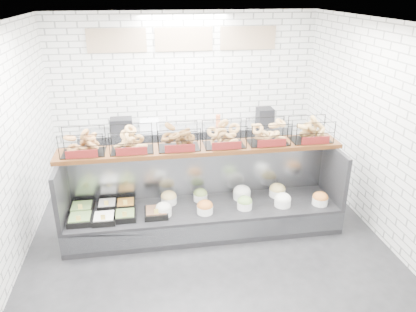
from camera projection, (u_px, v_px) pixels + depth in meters
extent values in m
plane|color=black|center=(207.00, 240.00, 5.86)|extent=(5.50, 5.50, 0.00)
cube|color=white|center=(185.00, 93.00, 7.77)|extent=(5.00, 0.02, 3.00)
cube|color=white|center=(4.00, 156.00, 4.91)|extent=(0.02, 5.50, 3.00)
cube|color=white|center=(384.00, 134.00, 5.63)|extent=(0.02, 5.50, 3.00)
cube|color=white|center=(207.00, 23.00, 4.69)|extent=(5.00, 5.50, 0.02)
cube|color=#C7AA8A|center=(117.00, 40.00, 7.18)|extent=(1.05, 0.03, 0.42)
cube|color=#C7AA8A|center=(184.00, 39.00, 7.36)|extent=(1.05, 0.03, 0.42)
cube|color=#C7AA8A|center=(248.00, 38.00, 7.53)|extent=(1.05, 0.03, 0.42)
cube|color=black|center=(204.00, 218.00, 6.05)|extent=(4.00, 0.90, 0.40)
cube|color=#93969B|center=(209.00, 233.00, 5.65)|extent=(4.00, 0.03, 0.28)
cube|color=#93969B|center=(200.00, 170.00, 6.19)|extent=(4.00, 0.08, 0.80)
cube|color=black|center=(61.00, 192.00, 5.53)|extent=(0.06, 0.90, 0.80)
cube|color=black|center=(333.00, 173.00, 6.10)|extent=(0.06, 0.90, 0.80)
cube|color=black|center=(80.00, 220.00, 5.55)|extent=(0.33, 0.33, 0.08)
cube|color=#688E48|center=(80.00, 217.00, 5.54)|extent=(0.28, 0.28, 0.04)
cube|color=#FBD557|center=(78.00, 218.00, 5.42)|extent=(0.06, 0.01, 0.08)
cube|color=black|center=(82.00, 208.00, 5.83)|extent=(0.32, 0.32, 0.08)
cube|color=#729B4F|center=(82.00, 206.00, 5.82)|extent=(0.27, 0.27, 0.04)
cube|color=#FBD557|center=(80.00, 207.00, 5.69)|extent=(0.06, 0.01, 0.08)
cube|color=black|center=(104.00, 219.00, 5.57)|extent=(0.31, 0.31, 0.08)
cube|color=white|center=(104.00, 217.00, 5.56)|extent=(0.26, 0.26, 0.04)
cube|color=#FBD557|center=(103.00, 217.00, 5.44)|extent=(0.06, 0.01, 0.08)
cube|color=black|center=(107.00, 205.00, 5.92)|extent=(0.27, 0.27, 0.08)
cube|color=silver|center=(107.00, 203.00, 5.90)|extent=(0.23, 0.23, 0.04)
cube|color=#FBD557|center=(106.00, 203.00, 5.79)|extent=(0.06, 0.01, 0.08)
cube|color=black|center=(125.00, 216.00, 5.64)|extent=(0.29, 0.29, 0.08)
cube|color=olive|center=(125.00, 214.00, 5.63)|extent=(0.25, 0.25, 0.04)
cube|color=#FBD557|center=(125.00, 214.00, 5.51)|extent=(0.06, 0.01, 0.08)
cube|color=black|center=(126.00, 205.00, 5.93)|extent=(0.27, 0.27, 0.08)
cube|color=#C37E29|center=(126.00, 203.00, 5.92)|extent=(0.23, 0.23, 0.04)
cube|color=#FBD557|center=(125.00, 202.00, 5.81)|extent=(0.06, 0.01, 0.08)
cube|color=black|center=(156.00, 213.00, 5.72)|extent=(0.33, 0.33, 0.08)
cube|color=brown|center=(156.00, 211.00, 5.70)|extent=(0.28, 0.28, 0.04)
cube|color=#FBD557|center=(156.00, 212.00, 5.58)|extent=(0.06, 0.01, 0.08)
cylinder|color=white|center=(164.00, 211.00, 5.73)|extent=(0.23, 0.23, 0.11)
ellipsoid|color=silver|center=(164.00, 208.00, 5.70)|extent=(0.22, 0.22, 0.16)
cylinder|color=white|center=(169.00, 200.00, 6.04)|extent=(0.24, 0.24, 0.11)
ellipsoid|color=#DFBF72|center=(169.00, 196.00, 6.01)|extent=(0.23, 0.23, 0.16)
cylinder|color=white|center=(205.00, 209.00, 5.78)|extent=(0.23, 0.23, 0.11)
ellipsoid|color=#BF6928|center=(205.00, 206.00, 5.76)|extent=(0.23, 0.23, 0.16)
cylinder|color=white|center=(200.00, 197.00, 6.12)|extent=(0.21, 0.21, 0.11)
ellipsoid|color=#809C4F|center=(200.00, 193.00, 6.10)|extent=(0.21, 0.21, 0.14)
cylinder|color=white|center=(245.00, 205.00, 5.90)|extent=(0.22, 0.22, 0.11)
ellipsoid|color=#739C4F|center=(245.00, 201.00, 5.88)|extent=(0.22, 0.22, 0.15)
cylinder|color=white|center=(242.00, 195.00, 6.18)|extent=(0.27, 0.27, 0.11)
ellipsoid|color=white|center=(242.00, 191.00, 6.16)|extent=(0.26, 0.26, 0.18)
cylinder|color=white|center=(282.00, 202.00, 5.97)|extent=(0.24, 0.24, 0.11)
ellipsoid|color=white|center=(283.00, 199.00, 5.95)|extent=(0.24, 0.24, 0.17)
cylinder|color=white|center=(277.00, 192.00, 6.25)|extent=(0.25, 0.25, 0.11)
ellipsoid|color=tan|center=(277.00, 189.00, 6.23)|extent=(0.24, 0.24, 0.17)
cylinder|color=white|center=(320.00, 201.00, 6.01)|extent=(0.23, 0.23, 0.11)
ellipsoid|color=orange|center=(320.00, 197.00, 5.99)|extent=(0.23, 0.23, 0.16)
cube|color=#3C1E0C|center=(202.00, 148.00, 5.85)|extent=(4.10, 0.50, 0.06)
cube|color=black|center=(83.00, 142.00, 5.54)|extent=(0.60, 0.38, 0.34)
cube|color=#5B1210|center=(82.00, 154.00, 5.39)|extent=(0.42, 0.02, 0.11)
cube|color=black|center=(131.00, 139.00, 5.63)|extent=(0.60, 0.38, 0.34)
cube|color=#5B1210|center=(132.00, 151.00, 5.49)|extent=(0.42, 0.02, 0.11)
cube|color=black|center=(178.00, 137.00, 5.73)|extent=(0.60, 0.38, 0.34)
cube|color=#5B1210|center=(180.00, 148.00, 5.58)|extent=(0.42, 0.02, 0.11)
cube|color=black|center=(224.00, 134.00, 5.82)|extent=(0.60, 0.38, 0.34)
cube|color=#5B1210|center=(227.00, 146.00, 5.68)|extent=(0.42, 0.02, 0.11)
cube|color=black|center=(268.00, 132.00, 5.92)|extent=(0.60, 0.38, 0.34)
cube|color=#5B1210|center=(272.00, 143.00, 5.77)|extent=(0.42, 0.02, 0.11)
cube|color=black|center=(311.00, 129.00, 6.01)|extent=(0.60, 0.38, 0.34)
cube|color=#5B1210|center=(316.00, 141.00, 5.87)|extent=(0.42, 0.02, 0.11)
cube|color=#93969B|center=(188.00, 150.00, 7.89)|extent=(4.00, 0.60, 0.90)
cube|color=black|center=(121.00, 125.00, 7.51)|extent=(0.40, 0.30, 0.24)
cube|color=silver|center=(149.00, 125.00, 7.60)|extent=(0.35, 0.28, 0.18)
cylinder|color=#DC6837|center=(218.00, 120.00, 7.78)|extent=(0.09, 0.09, 0.22)
cube|color=black|center=(265.00, 116.00, 7.91)|extent=(0.30, 0.30, 0.30)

